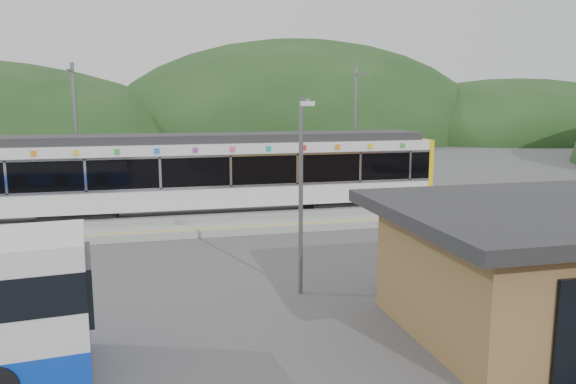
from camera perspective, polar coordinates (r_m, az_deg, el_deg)
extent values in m
plane|color=#4C4C4F|center=(20.66, -3.27, -5.55)|extent=(120.00, 120.00, 0.00)
ellipsoid|color=#1E3D19|center=(76.38, 1.08, 5.49)|extent=(52.00, 39.00, 26.00)
ellipsoid|color=#1E3D19|center=(83.46, 21.92, 5.15)|extent=(44.00, 33.00, 16.00)
cube|color=#9E9E99|center=(23.78, -4.74, -3.18)|extent=(26.00, 3.20, 0.30)
cube|color=yellow|center=(22.49, -4.22, -3.50)|extent=(26.00, 0.10, 0.01)
cube|color=black|center=(26.30, -20.41, -2.19)|extent=(3.20, 2.20, 0.56)
cube|color=black|center=(27.58, 5.17, -1.10)|extent=(3.20, 2.20, 0.56)
cube|color=silver|center=(26.14, -7.34, -0.08)|extent=(20.00, 2.90, 0.92)
cube|color=black|center=(25.97, -7.39, 2.50)|extent=(20.00, 2.96, 1.45)
cube|color=silver|center=(24.58, -6.96, 0.53)|extent=(20.00, 0.05, 0.10)
cube|color=silver|center=(24.41, -7.03, 3.66)|extent=(20.00, 0.05, 0.10)
cube|color=silver|center=(25.87, -7.44, 4.59)|extent=(20.00, 2.90, 0.45)
cube|color=#2D2D30|center=(25.84, -7.46, 5.48)|extent=(19.40, 2.50, 0.36)
cube|color=yellow|center=(28.93, 12.97, 2.40)|extent=(0.24, 2.92, 3.00)
cube|color=silver|center=(24.96, -26.75, 1.27)|extent=(0.10, 0.05, 1.35)
cube|color=silver|center=(24.46, -19.89, 1.58)|extent=(0.10, 0.05, 1.35)
cube|color=silver|center=(24.32, -12.85, 1.87)|extent=(0.10, 0.05, 1.35)
cube|color=silver|center=(24.55, -5.83, 2.13)|extent=(0.10, 0.05, 1.35)
cube|color=silver|center=(25.14, 0.95, 2.35)|extent=(0.10, 0.05, 1.35)
cube|color=silver|center=(26.06, 7.35, 2.53)|extent=(0.10, 0.05, 1.35)
cube|color=silver|center=(27.06, 12.30, 2.64)|extent=(0.10, 0.05, 1.35)
cube|color=orange|center=(24.64, -24.42, 3.59)|extent=(0.22, 0.04, 0.22)
cube|color=yellow|center=(24.40, -20.72, 3.77)|extent=(0.22, 0.04, 0.22)
cube|color=green|center=(24.26, -16.96, 3.94)|extent=(0.22, 0.04, 0.22)
cube|color=blue|center=(24.22, -13.17, 4.10)|extent=(0.22, 0.04, 0.22)
cube|color=purple|center=(24.30, -9.39, 4.24)|extent=(0.22, 0.04, 0.22)
cube|color=#E54C8C|center=(24.47, -5.64, 4.36)|extent=(0.22, 0.04, 0.22)
cube|color=#19A5A5|center=(24.75, -1.96, 4.45)|extent=(0.22, 0.04, 0.22)
cube|color=red|center=(25.13, 1.62, 4.53)|extent=(0.22, 0.04, 0.22)
cube|color=orange|center=(25.60, 5.08, 4.59)|extent=(0.22, 0.04, 0.22)
cube|color=yellow|center=(26.16, 8.41, 4.63)|extent=(0.22, 0.04, 0.22)
cube|color=green|center=(26.81, 11.59, 4.65)|extent=(0.22, 0.04, 0.22)
cylinder|color=slate|center=(28.48, -20.70, 5.16)|extent=(0.18, 0.18, 7.00)
cube|color=slate|center=(27.65, -21.28, 11.45)|extent=(0.08, 1.80, 0.08)
cylinder|color=slate|center=(30.21, 6.82, 5.92)|extent=(0.18, 0.18, 7.00)
cube|color=slate|center=(29.43, 7.50, 11.85)|extent=(0.08, 1.80, 0.08)
cylinder|color=black|center=(12.45, -27.01, -14.96)|extent=(1.11, 2.54, 0.85)
cylinder|color=slate|center=(15.16, 1.31, -0.62)|extent=(0.12, 0.12, 5.39)
cube|color=slate|center=(14.54, 1.77, 9.27)|extent=(0.18, 0.90, 0.12)
cube|color=silver|center=(14.15, 2.21, 8.97)|extent=(0.36, 0.20, 0.12)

